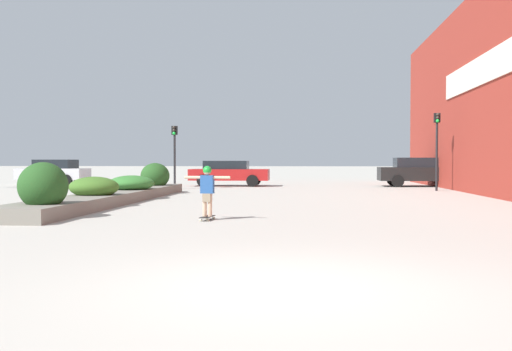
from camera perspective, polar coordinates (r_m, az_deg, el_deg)
name	(u,v)px	position (r m, az deg, el deg)	size (l,w,h in m)	color
ground_plane	(289,287)	(6.60, 3.31, -11.08)	(300.00, 300.00, 0.00)	#ADA89E
building_wall_right	(508,82)	(23.46, 23.88, 8.59)	(0.67, 36.71, 8.78)	maroon
planter_box	(116,190)	(20.38, -13.86, -1.43)	(1.70, 14.29, 1.40)	slate
skateboard	(207,217)	(13.87, -4.89, -4.19)	(0.30, 0.73, 0.09)	black
skateboarder	(207,186)	(13.81, -4.89, -1.04)	(1.14, 0.21, 1.22)	tan
car_leftmost	(421,171)	(33.24, 16.21, 0.40)	(4.80, 1.98, 1.62)	black
car_center_left	(229,173)	(32.56, -2.74, 0.30)	(4.49, 1.86, 1.45)	maroon
car_center_right	(54,172)	(36.71, -19.56, 0.38)	(4.03, 2.05, 1.52)	#BCBCC1
traffic_light_left	(174,146)	(29.23, -8.15, 2.97)	(0.28, 0.30, 3.21)	black
traffic_light_right	(437,138)	(28.59, 17.64, 3.56)	(0.28, 0.30, 3.72)	black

